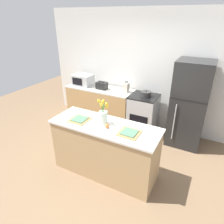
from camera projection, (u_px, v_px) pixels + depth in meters
name	position (u px, v px, depth m)	size (l,w,h in m)	color
ground_plane	(106.00, 171.00, 3.60)	(10.00, 10.00, 0.00)	brown
back_wall	(148.00, 72.00, 4.60)	(5.20, 0.08, 2.70)	silver
kitchen_island	(105.00, 149.00, 3.39)	(1.80, 0.66, 0.95)	tan
back_counter	(100.00, 105.00, 5.12)	(1.68, 0.60, 0.91)	tan
stove_range	(143.00, 114.00, 4.63)	(0.60, 0.61, 0.91)	#B2B5B7
refrigerator	(189.00, 105.00, 4.04)	(0.68, 0.67, 1.79)	black
flower_vase	(103.00, 116.00, 3.15)	(0.19, 0.16, 0.43)	silver
pear_figurine	(107.00, 126.00, 3.08)	(0.06, 0.06, 0.11)	#C66B33
plate_setting_left	(80.00, 119.00, 3.33)	(0.32, 0.32, 0.02)	olive
plate_setting_right	(129.00, 133.00, 2.95)	(0.32, 0.32, 0.02)	olive
toaster	(102.00, 86.00, 4.82)	(0.28, 0.18, 0.17)	black
cooking_pot	(146.00, 94.00, 4.36)	(0.23, 0.23, 0.15)	#2D2D2D
microwave	(83.00, 80.00, 5.07)	(0.48, 0.37, 0.27)	#B7BABC
knife_block	(126.00, 88.00, 4.59)	(0.10, 0.14, 0.27)	beige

